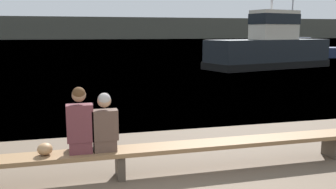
{
  "coord_description": "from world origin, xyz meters",
  "views": [
    {
      "loc": [
        -0.97,
        -3.54,
        2.37
      ],
      "look_at": [
        1.37,
        5.3,
        0.83
      ],
      "focal_mm": 40.0,
      "sensor_mm": 36.0,
      "label": 1
    }
  ],
  "objects_px": {
    "bench_main": "(120,154)",
    "person_left": "(80,124)",
    "person_right": "(105,126)",
    "tugboat_red": "(269,50)",
    "shopping_bag": "(45,149)",
    "moored_sailboat": "(295,52)"
  },
  "relations": [
    {
      "from": "bench_main",
      "to": "person_right",
      "type": "bearing_deg",
      "value": 176.8
    },
    {
      "from": "person_right",
      "to": "shopping_bag",
      "type": "relative_size",
      "value": 4.0
    },
    {
      "from": "bench_main",
      "to": "moored_sailboat",
      "type": "bearing_deg",
      "value": 51.89
    },
    {
      "from": "shopping_bag",
      "to": "person_right",
      "type": "bearing_deg",
      "value": -0.75
    },
    {
      "from": "shopping_bag",
      "to": "moored_sailboat",
      "type": "relative_size",
      "value": 0.03
    },
    {
      "from": "person_left",
      "to": "bench_main",
      "type": "bearing_deg",
      "value": -0.9
    },
    {
      "from": "moored_sailboat",
      "to": "person_left",
      "type": "bearing_deg",
      "value": 163.78
    },
    {
      "from": "person_right",
      "to": "moored_sailboat",
      "type": "distance_m",
      "value": 32.32
    },
    {
      "from": "tugboat_red",
      "to": "moored_sailboat",
      "type": "height_order",
      "value": "moored_sailboat"
    },
    {
      "from": "person_left",
      "to": "person_right",
      "type": "relative_size",
      "value": 1.11
    },
    {
      "from": "bench_main",
      "to": "tugboat_red",
      "type": "distance_m",
      "value": 20.4
    },
    {
      "from": "person_right",
      "to": "person_left",
      "type": "bearing_deg",
      "value": -179.52
    },
    {
      "from": "person_right",
      "to": "tugboat_red",
      "type": "height_order",
      "value": "tugboat_red"
    },
    {
      "from": "bench_main",
      "to": "tugboat_red",
      "type": "bearing_deg",
      "value": 53.69
    },
    {
      "from": "person_left",
      "to": "moored_sailboat",
      "type": "relative_size",
      "value": 0.12
    },
    {
      "from": "bench_main",
      "to": "person_right",
      "type": "distance_m",
      "value": 0.53
    },
    {
      "from": "tugboat_red",
      "to": "shopping_bag",
      "type": "bearing_deg",
      "value": 126.81
    },
    {
      "from": "person_right",
      "to": "shopping_bag",
      "type": "xyz_separation_m",
      "value": [
        -0.93,
        0.01,
        -0.31
      ]
    },
    {
      "from": "tugboat_red",
      "to": "bench_main",
      "type": "bearing_deg",
      "value": 129.38
    },
    {
      "from": "person_right",
      "to": "bench_main",
      "type": "bearing_deg",
      "value": -3.2
    },
    {
      "from": "bench_main",
      "to": "moored_sailboat",
      "type": "relative_size",
      "value": 0.96
    },
    {
      "from": "bench_main",
      "to": "person_left",
      "type": "height_order",
      "value": "person_left"
    }
  ]
}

